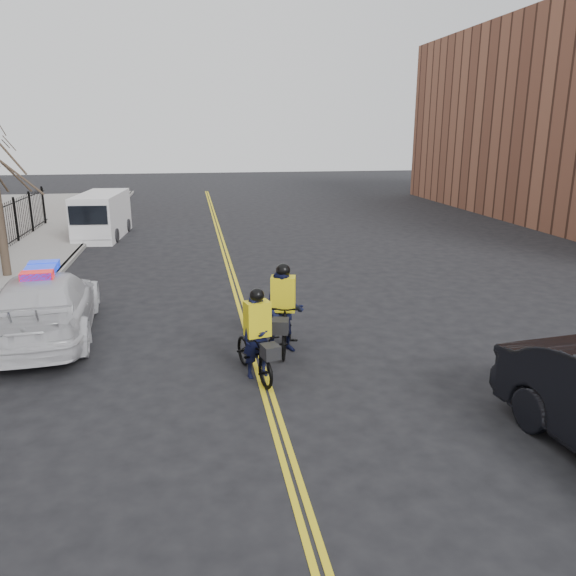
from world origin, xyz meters
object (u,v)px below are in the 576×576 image
Objects in this scene: cyclist_near at (258,346)px; cyclist_far at (283,317)px; cargo_van at (101,216)px; police_cruiser at (45,305)px.

cyclist_far reaches higher than cyclist_near.
police_cruiser is at bearing -82.83° from cargo_van.
cargo_van is 2.50× the size of cyclist_near.
cyclist_far is at bearing 156.33° from police_cruiser.
cargo_van is (-0.60, 13.69, 0.20)m from police_cruiser.
cyclist_near is (5.43, -16.83, -0.36)m from cargo_van.
cyclist_far reaches higher than police_cruiser.
cargo_van and cyclist_far have the same top height.
cyclist_near is at bearing -67.46° from cargo_van.
cargo_van reaches higher than police_cruiser.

